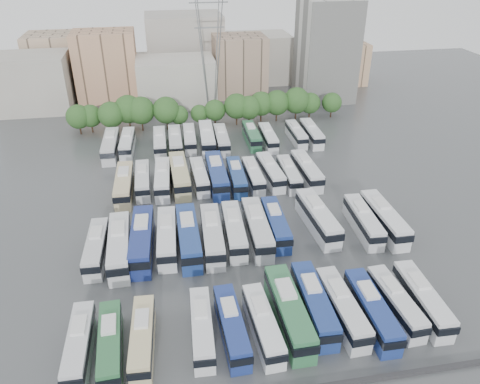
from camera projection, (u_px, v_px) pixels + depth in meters
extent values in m
plane|color=#424447|center=(238.00, 219.00, 75.20)|extent=(220.00, 220.00, 0.00)
cylinder|color=black|center=(80.00, 130.00, 106.31)|extent=(0.36, 0.36, 2.27)
sphere|color=#234C1E|center=(78.00, 117.00, 104.82)|extent=(5.44, 5.44, 5.44)
cylinder|color=black|center=(92.00, 128.00, 107.37)|extent=(0.36, 0.36, 2.13)
sphere|color=#234C1E|center=(90.00, 116.00, 105.96)|extent=(5.12, 5.12, 5.12)
cylinder|color=black|center=(113.00, 128.00, 106.73)|extent=(0.36, 0.36, 2.43)
sphere|color=#234C1E|center=(111.00, 115.00, 105.13)|extent=(5.84, 5.84, 5.84)
cylinder|color=black|center=(130.00, 124.00, 108.61)|extent=(0.36, 0.36, 2.70)
sphere|color=#234C1E|center=(128.00, 109.00, 106.84)|extent=(6.47, 6.47, 6.47)
cylinder|color=black|center=(143.00, 125.00, 108.20)|extent=(0.36, 0.36, 2.63)
sphere|color=#234C1E|center=(141.00, 110.00, 106.47)|extent=(6.30, 6.30, 6.30)
cylinder|color=black|center=(167.00, 125.00, 108.66)|extent=(0.36, 0.36, 2.57)
sphere|color=#234C1E|center=(166.00, 110.00, 106.96)|extent=(6.18, 6.18, 6.18)
cylinder|color=black|center=(180.00, 125.00, 109.52)|extent=(0.36, 0.36, 1.82)
sphere|color=#234C1E|center=(179.00, 115.00, 108.32)|extent=(4.36, 4.36, 4.36)
cylinder|color=black|center=(200.00, 123.00, 110.79)|extent=(0.36, 0.36, 1.72)
sphere|color=#234C1E|center=(199.00, 114.00, 109.66)|extent=(4.12, 4.12, 4.12)
cylinder|color=black|center=(215.00, 122.00, 111.02)|extent=(0.36, 0.36, 2.08)
sphere|color=#234C1E|center=(215.00, 110.00, 109.65)|extent=(4.99, 4.99, 4.99)
cylinder|color=black|center=(237.00, 120.00, 111.58)|extent=(0.36, 0.36, 2.48)
sphere|color=#234C1E|center=(237.00, 106.00, 109.94)|extent=(5.96, 5.96, 5.96)
cylinder|color=black|center=(249.00, 120.00, 111.57)|extent=(0.36, 0.36, 2.31)
sphere|color=#234C1E|center=(249.00, 108.00, 110.05)|extent=(5.54, 5.54, 5.54)
cylinder|color=black|center=(261.00, 117.00, 113.47)|extent=(0.36, 0.36, 2.42)
sphere|color=#234C1E|center=(261.00, 104.00, 111.88)|extent=(5.80, 5.80, 5.80)
cylinder|color=black|center=(276.00, 116.00, 113.78)|extent=(0.36, 0.36, 2.49)
sphere|color=#234C1E|center=(277.00, 103.00, 112.14)|extent=(5.98, 5.98, 5.98)
cylinder|color=black|center=(296.00, 115.00, 114.56)|extent=(0.36, 0.36, 2.62)
sphere|color=#234C1E|center=(296.00, 100.00, 112.83)|extent=(6.30, 6.30, 6.30)
cylinder|color=black|center=(309.00, 114.00, 115.44)|extent=(0.36, 0.36, 2.12)
sphere|color=#234C1E|center=(310.00, 103.00, 114.04)|extent=(5.09, 5.09, 5.09)
cylinder|color=black|center=(331.00, 113.00, 116.25)|extent=(0.36, 0.36, 2.03)
sphere|color=#234C1E|center=(332.00, 103.00, 114.91)|extent=(4.87, 4.87, 4.87)
cube|color=#9E998E|center=(33.00, 83.00, 118.67)|extent=(18.00, 14.00, 14.00)
cube|color=tan|center=(107.00, 66.00, 125.63)|extent=(16.00, 12.00, 18.00)
cube|color=#ADA89E|center=(176.00, 82.00, 122.98)|extent=(20.00, 14.00, 12.00)
cube|color=gray|center=(240.00, 66.00, 129.95)|extent=(14.00, 12.00, 16.00)
cube|color=gray|center=(185.00, 49.00, 138.86)|extent=(22.00, 16.00, 20.00)
cube|color=tan|center=(59.00, 63.00, 132.56)|extent=(16.00, 14.00, 16.00)
cube|color=#A39E93|center=(259.00, 58.00, 141.99)|extent=(18.00, 14.00, 14.00)
cube|color=tan|center=(340.00, 63.00, 141.01)|extent=(14.00, 12.00, 12.00)
cube|color=gray|center=(146.00, 73.00, 134.28)|extent=(12.00, 10.00, 10.00)
cube|color=silver|center=(326.00, 50.00, 124.03)|extent=(14.00, 14.00, 26.00)
cylinder|color=slate|center=(202.00, 48.00, 108.24)|extent=(2.90, 2.91, 33.83)
cylinder|color=slate|center=(200.00, 44.00, 111.68)|extent=(2.90, 2.91, 33.83)
cylinder|color=slate|center=(219.00, 47.00, 108.85)|extent=(2.90, 2.91, 33.83)
cylinder|color=slate|center=(217.00, 44.00, 112.30)|extent=(2.90, 2.91, 33.83)
cube|color=slate|center=(208.00, 2.00, 105.64)|extent=(9.00, 0.30, 0.30)
cube|color=slate|center=(209.00, 28.00, 108.28)|extent=(7.00, 0.30, 0.30)
cube|color=silver|center=(80.00, 346.00, 50.19)|extent=(2.42, 10.64, 3.01)
cube|color=black|center=(79.00, 343.00, 49.80)|extent=(2.53, 10.80, 0.88)
cube|color=silver|center=(79.00, 325.00, 50.51)|extent=(1.55, 2.85, 0.39)
cube|color=#2C673C|center=(111.00, 345.00, 50.21)|extent=(2.74, 10.89, 3.06)
cube|color=black|center=(110.00, 342.00, 49.81)|extent=(2.85, 11.05, 0.90)
cube|color=silver|center=(109.00, 324.00, 50.52)|extent=(1.65, 2.94, 0.40)
cube|color=#CDBD8C|center=(143.00, 339.00, 51.01)|extent=(2.83, 10.79, 3.03)
cube|color=black|center=(142.00, 336.00, 50.61)|extent=(2.94, 10.95, 0.89)
cube|color=silver|center=(142.00, 319.00, 51.34)|extent=(1.66, 2.92, 0.39)
cube|color=silver|center=(202.00, 329.00, 52.37)|extent=(2.74, 10.66, 2.99)
cube|color=black|center=(202.00, 326.00, 51.97)|extent=(2.85, 10.82, 0.88)
cube|color=silver|center=(201.00, 309.00, 52.69)|extent=(1.63, 2.89, 0.39)
cube|color=navy|center=(232.00, 327.00, 52.53)|extent=(2.67, 11.04, 3.11)
cube|color=black|center=(232.00, 324.00, 52.12)|extent=(2.79, 11.20, 0.91)
cube|color=silver|center=(229.00, 307.00, 52.85)|extent=(1.64, 2.97, 0.40)
cube|color=white|center=(263.00, 325.00, 52.77)|extent=(2.78, 10.94, 3.07)
cube|color=black|center=(263.00, 322.00, 52.37)|extent=(2.90, 11.11, 0.90)
cube|color=silver|center=(260.00, 305.00, 53.08)|extent=(1.66, 2.96, 0.40)
cube|color=#2F6E43|center=(289.00, 312.00, 54.18)|extent=(2.88, 13.00, 3.68)
cube|color=black|center=(289.00, 308.00, 53.70)|extent=(3.01, 13.20, 1.08)
cube|color=silver|center=(286.00, 289.00, 54.57)|extent=(1.87, 3.48, 0.48)
cube|color=navy|center=(314.00, 304.00, 55.46)|extent=(2.92, 12.25, 3.45)
cube|color=black|center=(314.00, 301.00, 55.01)|extent=(3.04, 12.44, 1.02)
cube|color=silver|center=(311.00, 283.00, 55.83)|extent=(1.81, 3.29, 0.45)
cube|color=silver|center=(342.00, 308.00, 54.98)|extent=(2.77, 11.69, 3.30)
cube|color=black|center=(343.00, 305.00, 54.54)|extent=(2.90, 11.87, 0.97)
cube|color=silver|center=(339.00, 288.00, 55.32)|extent=(1.73, 3.14, 0.43)
cube|color=navy|center=(371.00, 311.00, 54.62)|extent=(2.62, 11.69, 3.30)
cube|color=black|center=(373.00, 308.00, 54.19)|extent=(2.74, 11.86, 0.97)
cube|color=silver|center=(369.00, 290.00, 54.97)|extent=(1.69, 3.13, 0.43)
cube|color=silver|center=(395.00, 303.00, 55.93)|extent=(2.79, 10.91, 3.06)
cube|color=black|center=(397.00, 300.00, 55.53)|extent=(2.90, 11.07, 0.90)
cube|color=silver|center=(392.00, 285.00, 56.24)|extent=(1.66, 2.95, 0.40)
cube|color=silver|center=(422.00, 300.00, 56.27)|extent=(2.75, 11.45, 3.22)
cube|color=black|center=(424.00, 297.00, 55.85)|extent=(2.87, 11.62, 0.95)
cube|color=silver|center=(419.00, 281.00, 56.62)|extent=(1.70, 3.08, 0.42)
cube|color=silver|center=(97.00, 249.00, 65.46)|extent=(2.78, 11.33, 3.19)
cube|color=black|center=(96.00, 246.00, 65.05)|extent=(2.90, 11.50, 0.94)
cube|color=silver|center=(96.00, 232.00, 65.81)|extent=(1.70, 3.05, 0.41)
cube|color=silver|center=(120.00, 247.00, 65.36)|extent=(3.01, 13.07, 3.69)
cube|color=black|center=(119.00, 244.00, 64.88)|extent=(3.15, 13.27, 1.08)
cube|color=silver|center=(118.00, 228.00, 65.75)|extent=(1.91, 3.51, 0.48)
cube|color=navy|center=(142.00, 241.00, 66.60)|extent=(3.53, 13.55, 3.80)
cube|color=black|center=(142.00, 237.00, 66.10)|extent=(3.68, 13.75, 1.12)
cube|color=silver|center=(141.00, 222.00, 67.01)|extent=(2.08, 3.67, 0.49)
cube|color=silver|center=(167.00, 238.00, 67.52)|extent=(3.09, 12.22, 3.43)
cube|color=black|center=(167.00, 235.00, 67.07)|extent=(3.22, 12.41, 1.01)
cube|color=silver|center=(166.00, 221.00, 67.89)|extent=(1.85, 3.30, 0.44)
cube|color=navy|center=(189.00, 237.00, 67.38)|extent=(2.83, 13.15, 3.72)
cube|color=black|center=(188.00, 234.00, 66.90)|extent=(2.96, 13.35, 1.10)
cube|color=silver|center=(187.00, 219.00, 67.78)|extent=(1.87, 3.51, 0.48)
cube|color=silver|center=(212.00, 236.00, 67.84)|extent=(3.27, 12.72, 3.57)
cube|color=black|center=(212.00, 233.00, 67.37)|extent=(3.40, 12.92, 1.05)
cube|color=silver|center=(211.00, 219.00, 68.22)|extent=(1.94, 3.44, 0.46)
cube|color=silver|center=(234.00, 231.00, 69.09)|extent=(3.15, 12.19, 3.42)
cube|color=black|center=(234.00, 228.00, 68.64)|extent=(3.28, 12.37, 1.01)
cube|color=silver|center=(233.00, 215.00, 69.46)|extent=(1.87, 3.30, 0.44)
cube|color=silver|center=(257.00, 229.00, 69.39)|extent=(3.10, 12.94, 3.65)
cube|color=black|center=(257.00, 226.00, 68.91)|extent=(3.24, 13.14, 1.07)
cube|color=silver|center=(255.00, 212.00, 69.78)|extent=(1.92, 3.48, 0.47)
cube|color=navy|center=(276.00, 225.00, 70.76)|extent=(2.90, 11.70, 3.29)
cube|color=black|center=(276.00, 222.00, 70.32)|extent=(3.02, 11.88, 0.97)
cube|color=silver|center=(274.00, 209.00, 71.11)|extent=(1.76, 3.16, 0.43)
cube|color=silver|center=(318.00, 218.00, 71.93)|extent=(3.39, 13.05, 3.66)
cube|color=black|center=(318.00, 215.00, 71.46)|extent=(3.53, 13.25, 1.08)
cube|color=silver|center=(315.00, 202.00, 72.31)|extent=(2.00, 3.54, 0.47)
cube|color=silver|center=(363.00, 222.00, 71.44)|extent=(3.09, 11.80, 3.31)
cube|color=black|center=(364.00, 219.00, 71.00)|extent=(3.22, 11.98, 0.97)
cube|color=silver|center=(361.00, 206.00, 71.80)|extent=(1.82, 3.20, 0.43)
cube|color=silver|center=(384.00, 220.00, 71.72)|extent=(2.76, 12.71, 3.60)
cube|color=black|center=(385.00, 216.00, 71.25)|extent=(2.89, 12.90, 1.06)
cube|color=silver|center=(381.00, 203.00, 72.10)|extent=(1.81, 3.39, 0.47)
cube|color=#CDBB8D|center=(124.00, 185.00, 81.43)|extent=(2.95, 12.58, 3.55)
cube|color=black|center=(124.00, 182.00, 80.96)|extent=(3.08, 12.77, 1.04)
cube|color=silver|center=(123.00, 171.00, 81.81)|extent=(1.85, 3.38, 0.46)
cube|color=silver|center=(143.00, 181.00, 83.38)|extent=(2.40, 11.18, 3.17)
cube|color=black|center=(142.00, 178.00, 82.97)|extent=(2.51, 11.35, 0.93)
cube|color=silver|center=(142.00, 168.00, 83.72)|extent=(1.59, 2.98, 0.41)
cube|color=silver|center=(163.00, 180.00, 83.55)|extent=(3.14, 12.05, 3.38)
cube|color=black|center=(162.00, 177.00, 83.11)|extent=(3.27, 12.24, 0.99)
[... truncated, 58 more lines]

